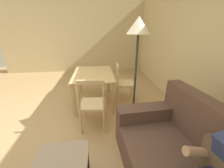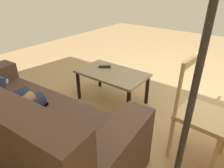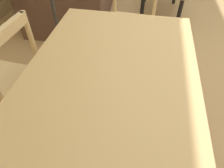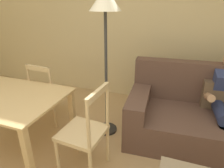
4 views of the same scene
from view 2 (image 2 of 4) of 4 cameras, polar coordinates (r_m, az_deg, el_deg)
The scene contains 5 objects.
ground_plane at distance 2.80m, azimuth 27.79°, elevation -8.81°, with size 9.18×9.18×0.00m, color tan.
couch at distance 2.03m, azimuth -25.12°, elevation -11.53°, with size 2.17×1.12×0.94m.
coffee_table at distance 2.66m, azimuth 0.00°, elevation 2.17°, with size 0.92×0.54×0.44m.
tv_remote at distance 2.78m, azimuth -2.13°, elevation 5.02°, with size 0.05×0.17×0.02m, color black.
dining_chair_facing_couch at distance 1.94m, azimuth 24.23°, elevation -7.81°, with size 0.45×0.45×0.97m.
Camera 2 is at (-0.15, 2.36, 1.51)m, focal length 31.65 mm.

